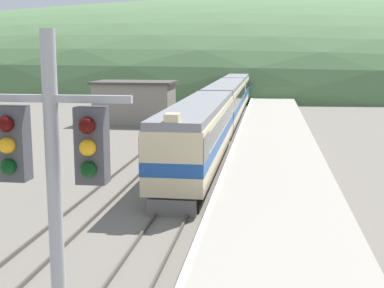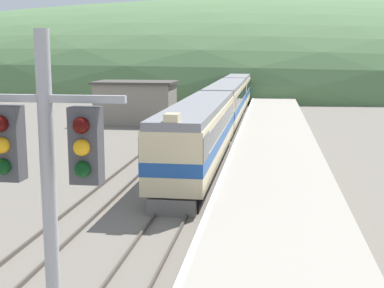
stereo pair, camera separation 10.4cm
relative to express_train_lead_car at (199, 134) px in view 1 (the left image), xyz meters
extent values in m
cube|color=#4C443D|center=(-0.72, 43.41, -2.21)|extent=(0.08, 180.00, 0.16)
cube|color=#4C443D|center=(0.72, 43.41, -2.21)|extent=(0.08, 180.00, 0.16)
cube|color=#4C443D|center=(-4.72, 43.41, -2.21)|extent=(0.08, 180.00, 0.16)
cube|color=#4C443D|center=(-3.29, 43.41, -2.21)|extent=(0.08, 180.00, 0.16)
cube|color=#9E9689|center=(4.61, 23.41, -1.81)|extent=(5.73, 140.00, 0.95)
cube|color=silver|center=(1.87, 23.41, -1.32)|extent=(0.24, 140.00, 0.01)
ellipsoid|color=#517547|center=(0.00, 94.89, -2.29)|extent=(239.70, 107.87, 37.22)
cube|color=gray|center=(-9.30, 21.10, -0.28)|extent=(7.58, 4.65, 4.00)
cube|color=#47423D|center=(-9.30, 21.10, 1.84)|extent=(8.08, 5.15, 0.24)
cube|color=black|center=(0.00, 0.23, -1.86)|extent=(2.32, 17.88, 0.85)
cube|color=beige|center=(0.00, 0.23, 0.03)|extent=(2.82, 19.03, 2.93)
cube|color=#1E4C99|center=(0.00, 0.23, -0.21)|extent=(2.85, 19.05, 0.64)
cube|color=black|center=(0.00, 0.23, 0.67)|extent=(2.85, 17.88, 0.88)
cube|color=slate|center=(0.00, 0.23, 1.69)|extent=(2.65, 19.03, 0.40)
cube|color=black|center=(0.00, -8.15, 0.67)|extent=(2.86, 2.20, 1.17)
cube|color=beige|center=(0.00, -8.83, 2.07)|extent=(0.64, 0.80, 0.36)
cube|color=slate|center=(0.00, -9.08, -1.90)|extent=(2.20, 0.40, 0.77)
cube|color=black|center=(0.00, 20.54, -1.86)|extent=(2.32, 18.60, 0.85)
cube|color=beige|center=(0.00, 20.54, 0.03)|extent=(2.82, 19.79, 2.93)
cube|color=#1E4C99|center=(0.00, 20.54, -0.21)|extent=(2.85, 19.81, 0.64)
cube|color=black|center=(0.00, 20.54, 0.67)|extent=(2.85, 18.60, 0.88)
cube|color=slate|center=(0.00, 20.54, 1.69)|extent=(2.65, 19.79, 0.40)
cube|color=black|center=(0.00, 41.23, -1.86)|extent=(2.32, 18.60, 0.85)
cube|color=beige|center=(0.00, 41.23, 0.03)|extent=(2.82, 19.79, 2.93)
cube|color=#1E4C99|center=(0.00, 41.23, -0.21)|extent=(2.85, 19.81, 0.64)
cube|color=black|center=(0.00, 41.23, 0.67)|extent=(2.85, 18.60, 0.88)
cube|color=slate|center=(0.00, 41.23, 1.69)|extent=(2.65, 19.79, 0.40)
cube|color=black|center=(0.00, 61.92, -1.86)|extent=(2.32, 18.60, 0.85)
cube|color=beige|center=(0.00, 61.92, 0.03)|extent=(2.82, 19.79, 2.93)
cube|color=#1E4C99|center=(0.00, 61.92, -0.21)|extent=(2.85, 19.81, 0.64)
cube|color=black|center=(0.00, 61.92, 0.67)|extent=(2.85, 18.60, 0.88)
cube|color=slate|center=(0.00, 61.92, 1.69)|extent=(2.65, 19.79, 0.40)
cube|color=#9E9EA3|center=(1.29, -24.87, 4.30)|extent=(2.20, 0.10, 0.10)
cube|color=#424247|center=(0.74, -24.87, 3.70)|extent=(0.40, 0.28, 1.02)
sphere|color=#3C0504|center=(0.74, -25.04, 3.98)|extent=(0.22, 0.22, 0.22)
sphere|color=orange|center=(0.74, -25.04, 3.70)|extent=(0.22, 0.22, 0.22)
sphere|color=black|center=(0.74, -25.04, 3.41)|extent=(0.22, 0.22, 0.22)
cube|color=#424247|center=(1.84, -24.87, 3.70)|extent=(0.40, 0.28, 1.02)
sphere|color=#3C0504|center=(1.84, -25.04, 3.98)|extent=(0.22, 0.22, 0.22)
sphere|color=orange|center=(1.84, -25.04, 3.70)|extent=(0.22, 0.22, 0.22)
sphere|color=black|center=(1.84, -25.04, 3.41)|extent=(0.22, 0.22, 0.22)
camera|label=1|loc=(4.12, -31.53, 4.91)|focal=50.00mm
camera|label=2|loc=(4.23, -31.51, 4.91)|focal=50.00mm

